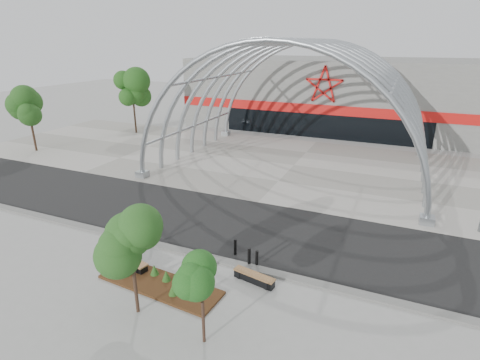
% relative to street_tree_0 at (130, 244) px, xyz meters
% --- Properties ---
extents(ground, '(140.00, 140.00, 0.00)m').
position_rel_street_tree_0_xyz_m(ground, '(0.56, 4.71, -3.02)').
color(ground, '#9C9C97').
rests_on(ground, ground).
extents(road, '(140.00, 7.00, 0.02)m').
position_rel_street_tree_0_xyz_m(road, '(0.56, 8.21, -3.01)').
color(road, black).
rests_on(road, ground).
extents(forecourt, '(60.00, 17.00, 0.04)m').
position_rel_street_tree_0_xyz_m(forecourt, '(0.56, 20.21, -3.00)').
color(forecourt, gray).
rests_on(forecourt, ground).
extents(kerb, '(60.00, 0.50, 0.12)m').
position_rel_street_tree_0_xyz_m(kerb, '(0.56, 4.46, -2.96)').
color(kerb, '#63635E').
rests_on(kerb, ground).
extents(arena_building, '(34.00, 15.24, 8.00)m').
position_rel_street_tree_0_xyz_m(arena_building, '(0.56, 38.16, 0.97)').
color(arena_building, slate).
rests_on(arena_building, ground).
extents(vault_canopy, '(20.80, 15.80, 20.36)m').
position_rel_street_tree_0_xyz_m(vault_canopy, '(0.56, 20.21, -3.00)').
color(vault_canopy, '#9DA4A9').
rests_on(vault_canopy, ground).
extents(planting_bed, '(5.70, 2.15, 0.59)m').
position_rel_street_tree_0_xyz_m(planting_bed, '(-0.25, 1.76, -2.88)').
color(planting_bed, '#391F0C').
rests_on(planting_bed, ground).
extents(street_tree_0, '(1.84, 1.84, 4.20)m').
position_rel_street_tree_0_xyz_m(street_tree_0, '(0.00, 0.00, 0.00)').
color(street_tree_0, black).
rests_on(street_tree_0, ground).
extents(street_tree_1, '(1.38, 1.38, 3.25)m').
position_rel_street_tree_0_xyz_m(street_tree_1, '(3.11, -0.34, -0.68)').
color(street_tree_1, black).
rests_on(street_tree_1, ground).
extents(bench_0, '(2.26, 0.97, 0.46)m').
position_rel_street_tree_0_xyz_m(bench_0, '(-2.31, 2.34, -2.79)').
color(bench_0, black).
rests_on(bench_0, ground).
extents(bench_1, '(2.00, 0.79, 0.41)m').
position_rel_street_tree_0_xyz_m(bench_1, '(3.46, 3.59, -2.82)').
color(bench_1, black).
rests_on(bench_1, ground).
extents(bollard_0, '(0.17, 0.17, 1.05)m').
position_rel_street_tree_0_xyz_m(bollard_0, '(-2.50, 4.38, -2.49)').
color(bollard_0, black).
rests_on(bollard_0, ground).
extents(bollard_1, '(0.17, 0.17, 1.04)m').
position_rel_street_tree_0_xyz_m(bollard_1, '(-2.92, 3.03, -2.50)').
color(bollard_1, black).
rests_on(bollard_1, ground).
extents(bollard_2, '(0.14, 0.14, 0.86)m').
position_rel_street_tree_0_xyz_m(bollard_2, '(1.79, 5.29, -2.59)').
color(bollard_2, black).
rests_on(bollard_2, ground).
extents(bollard_3, '(0.15, 0.15, 0.92)m').
position_rel_street_tree_0_xyz_m(bollard_3, '(2.77, 4.68, -2.56)').
color(bollard_3, black).
rests_on(bollard_3, ground).
extents(bollard_4, '(0.14, 0.14, 0.86)m').
position_rel_street_tree_0_xyz_m(bollard_4, '(3.14, 4.73, -2.59)').
color(bollard_4, black).
rests_on(bollard_4, ground).
extents(bg_tree_0, '(3.00, 3.00, 6.45)m').
position_rel_street_tree_0_xyz_m(bg_tree_0, '(-19.44, 24.71, 1.62)').
color(bg_tree_0, '#311F15').
rests_on(bg_tree_0, ground).
extents(bg_tree_2, '(2.55, 2.55, 5.38)m').
position_rel_street_tree_0_xyz_m(bg_tree_2, '(-23.44, 14.71, 0.84)').
color(bg_tree_2, '#301E14').
rests_on(bg_tree_2, ground).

